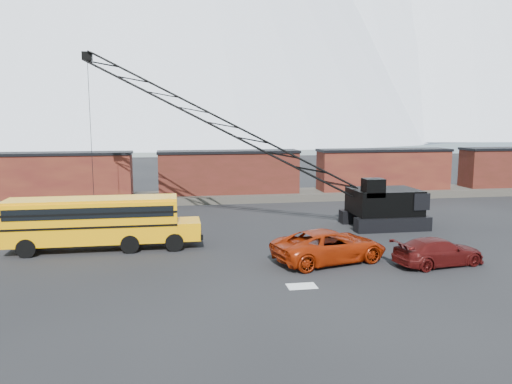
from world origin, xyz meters
TOP-DOWN VIEW (x-y plane):
  - ground at (0.00, 0.00)m, footprint 160.00×160.00m
  - gravel_berm at (0.00, 22.00)m, footprint 120.00×5.00m
  - boxcar_west_near at (-16.00, 22.00)m, footprint 13.70×3.10m
  - boxcar_mid at (0.00, 22.00)m, footprint 13.70×3.10m
  - boxcar_east_near at (16.00, 22.00)m, footprint 13.70×3.10m
  - snow_patch at (0.50, -4.00)m, footprint 1.40×0.90m
  - school_bus at (-9.88, 4.60)m, footprint 11.65×2.65m
  - red_pickup at (3.10, -0.20)m, footprint 7.06×4.56m
  - maroon_suv at (8.74, -1.82)m, footprint 5.41×2.90m
  - crawler_crane at (-1.19, 9.92)m, footprint 24.38×6.41m

SIDE VIEW (x-z plane):
  - ground at x=0.00m, z-range 0.00..0.00m
  - snow_patch at x=0.50m, z-range 0.00..0.02m
  - gravel_berm at x=0.00m, z-range 0.00..0.70m
  - maroon_suv at x=8.74m, z-range 0.00..1.49m
  - red_pickup at x=3.10m, z-range 0.00..1.81m
  - school_bus at x=-9.88m, z-range 0.20..3.39m
  - boxcar_west_near at x=-16.00m, z-range 0.68..4.85m
  - boxcar_mid at x=0.00m, z-range 0.68..4.85m
  - boxcar_east_near at x=16.00m, z-range 0.68..4.85m
  - crawler_crane at x=-1.19m, z-range 0.77..13.60m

